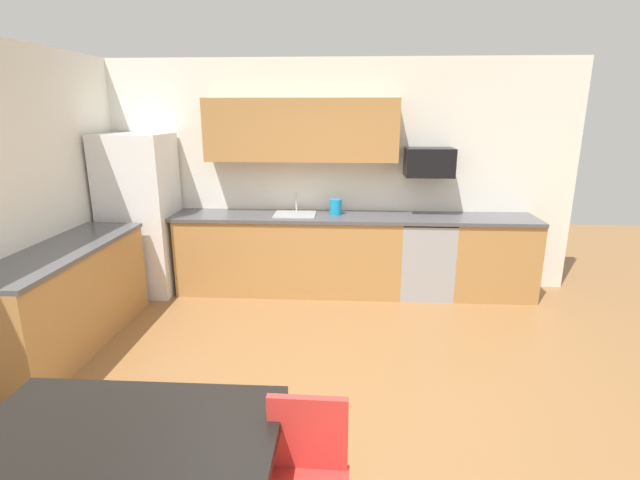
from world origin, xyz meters
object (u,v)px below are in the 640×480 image
(refrigerator, at_px, (141,215))
(kettle, at_px, (336,208))
(chair_near_table, at_px, (305,478))
(dining_table, at_px, (119,450))
(oven_range, at_px, (425,257))
(microwave, at_px, (429,162))

(refrigerator, bearing_deg, kettle, 3.26)
(refrigerator, height_order, chair_near_table, refrigerator)
(dining_table, xyz_separation_m, kettle, (0.86, 3.69, 0.35))
(refrigerator, height_order, kettle, refrigerator)
(refrigerator, bearing_deg, chair_near_table, -57.29)
(kettle, bearing_deg, oven_range, -2.72)
(oven_range, relative_size, chair_near_table, 1.07)
(microwave, bearing_deg, kettle, -177.28)
(refrigerator, xyz_separation_m, kettle, (2.28, 0.13, 0.09))
(refrigerator, height_order, microwave, refrigerator)
(refrigerator, height_order, oven_range, refrigerator)
(microwave, bearing_deg, refrigerator, -176.91)
(dining_table, relative_size, chair_near_table, 1.65)
(chair_near_table, xyz_separation_m, kettle, (0.04, 3.63, 0.52))
(chair_near_table, bearing_deg, oven_range, 73.08)
(oven_range, bearing_deg, dining_table, -117.70)
(refrigerator, bearing_deg, oven_range, 1.37)
(refrigerator, distance_m, chair_near_table, 4.18)
(refrigerator, relative_size, oven_range, 2.05)
(chair_near_table, height_order, kettle, kettle)
(chair_near_table, bearing_deg, dining_table, -175.59)
(microwave, bearing_deg, dining_table, -117.07)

